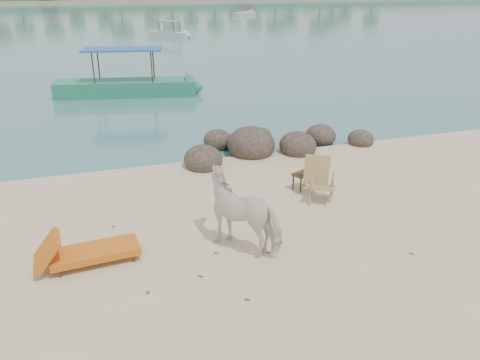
# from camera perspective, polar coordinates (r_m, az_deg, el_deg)

# --- Properties ---
(water) EXTENTS (400.00, 400.00, 0.00)m
(water) POSITION_cam_1_polar(r_m,az_deg,el_deg) (96.97, -17.26, 19.12)
(water) COLOR #35696B
(water) RESTS_ON ground
(boulders) EXTENTS (6.37, 2.87, 1.10)m
(boulders) POSITION_cam_1_polar(r_m,az_deg,el_deg) (14.69, 3.08, 4.21)
(boulders) COLOR #312921
(boulders) RESTS_ON ground
(cow) EXTENTS (1.80, 1.90, 1.52)m
(cow) POSITION_cam_1_polar(r_m,az_deg,el_deg) (9.22, 0.66, -3.87)
(cow) COLOR silver
(cow) RESTS_ON ground
(side_table) EXTENTS (0.62, 0.52, 0.43)m
(side_table) POSITION_cam_1_polar(r_m,az_deg,el_deg) (12.05, 7.63, -0.24)
(side_table) COLOR black
(side_table) RESTS_ON ground
(lounge_chair) EXTENTS (2.09, 0.87, 0.61)m
(lounge_chair) POSITION_cam_1_polar(r_m,az_deg,el_deg) (9.29, -17.30, -7.99)
(lounge_chair) COLOR #C87217
(lounge_chair) RESTS_ON ground
(deck_chair) EXTENTS (0.96, 0.98, 1.04)m
(deck_chair) POSITION_cam_1_polar(r_m,az_deg,el_deg) (11.34, 9.99, -0.24)
(deck_chair) COLOR tan
(deck_chair) RESTS_ON ground
(boat_near) EXTENTS (7.43, 3.03, 3.52)m
(boat_near) POSITION_cam_1_polar(r_m,az_deg,el_deg) (22.95, -14.02, 14.40)
(boat_near) COLOR #247C5B
(boat_near) RESTS_ON water
(boat_mid) EXTENTS (4.22, 4.42, 2.45)m
(boat_mid) POSITION_cam_1_polar(r_m,az_deg,el_deg) (48.54, -8.67, 18.37)
(boat_mid) COLOR beige
(boat_mid) RESTS_ON water
(boat_far) EXTENTS (5.12, 4.58, 0.65)m
(boat_far) POSITION_cam_1_polar(r_m,az_deg,el_deg) (79.82, 0.58, 19.68)
(boat_far) COLOR #BBBBB7
(boat_far) RESTS_ON water
(dead_leaves) EXTENTS (6.82, 5.27, 0.00)m
(dead_leaves) POSITION_cam_1_polar(r_m,az_deg,el_deg) (8.78, 5.91, -11.25)
(dead_leaves) COLOR brown
(dead_leaves) RESTS_ON ground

